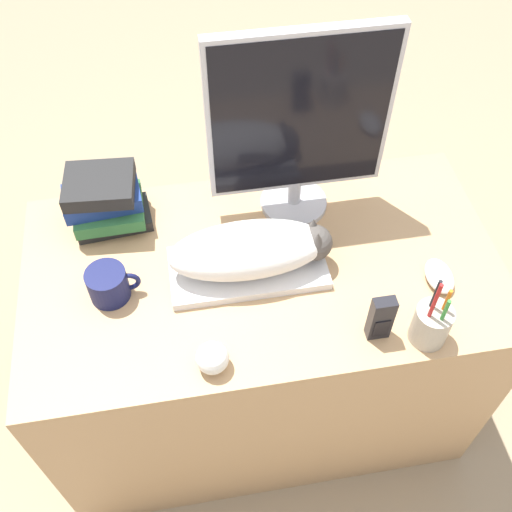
{
  "coord_description": "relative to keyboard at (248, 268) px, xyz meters",
  "views": [
    {
      "loc": [
        -0.18,
        -0.6,
        1.99
      ],
      "look_at": [
        -0.02,
        0.32,
        0.82
      ],
      "focal_mm": 42.0,
      "sensor_mm": 36.0,
      "label": 1
    }
  ],
  "objects": [
    {
      "name": "desk",
      "position": [
        0.04,
        0.01,
        -0.39
      ],
      "size": [
        1.24,
        0.67,
        0.76
      ],
      "color": "tan",
      "rests_on": "ground_plane"
    },
    {
      "name": "ground_plane",
      "position": [
        0.04,
        -0.32,
        -0.77
      ],
      "size": [
        12.0,
        12.0,
        0.0
      ],
      "primitive_type": "plane",
      "color": "#998466"
    },
    {
      "name": "keyboard",
      "position": [
        0.0,
        0.0,
        0.0
      ],
      "size": [
        0.4,
        0.19,
        0.02
      ],
      "color": "silver",
      "rests_on": "desk"
    },
    {
      "name": "monitor",
      "position": [
        0.16,
        0.21,
        0.28
      ],
      "size": [
        0.46,
        0.19,
        0.54
      ],
      "color": "#B7B7BC",
      "rests_on": "desk"
    },
    {
      "name": "coffee_mug",
      "position": [
        -0.35,
        -0.02,
        0.03
      ],
      "size": [
        0.13,
        0.1,
        0.09
      ],
      "color": "#141947",
      "rests_on": "desk"
    },
    {
      "name": "phone",
      "position": [
        0.27,
        -0.24,
        0.05
      ],
      "size": [
        0.05,
        0.03,
        0.14
      ],
      "color": "black",
      "rests_on": "desk"
    },
    {
      "name": "computer_mouse",
      "position": [
        0.47,
        -0.11,
        0.01
      ],
      "size": [
        0.07,
        0.11,
        0.04
      ],
      "color": "silver",
      "rests_on": "desk"
    },
    {
      "name": "baseball",
      "position": [
        -0.12,
        -0.26,
        0.03
      ],
      "size": [
        0.08,
        0.08,
        0.08
      ],
      "color": "silver",
      "rests_on": "desk"
    },
    {
      "name": "cat",
      "position": [
        0.02,
        0.0,
        0.07
      ],
      "size": [
        0.41,
        0.16,
        0.12
      ],
      "color": "white",
      "rests_on": "keyboard"
    },
    {
      "name": "book_stack",
      "position": [
        -0.34,
        0.23,
        0.07
      ],
      "size": [
        0.22,
        0.17,
        0.16
      ],
      "color": "black",
      "rests_on": "desk"
    },
    {
      "name": "pen_cup",
      "position": [
        0.38,
        -0.26,
        0.04
      ],
      "size": [
        0.09,
        0.09,
        0.22
      ],
      "color": "#B2A893",
      "rests_on": "desk"
    }
  ]
}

